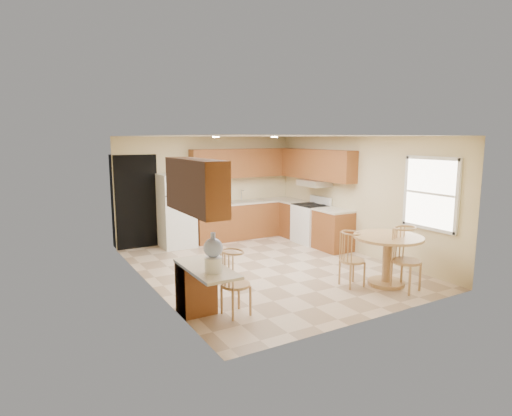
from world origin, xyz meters
TOP-DOWN VIEW (x-y plane):
  - floor at (0.00, 0.00)m, footprint 5.50×5.50m
  - ceiling at (0.00, 0.00)m, footprint 4.50×5.50m
  - wall_back at (0.00, 2.75)m, footprint 4.50×0.02m
  - wall_front at (0.00, -2.75)m, footprint 4.50×0.02m
  - wall_left at (-2.25, 0.00)m, footprint 0.02×5.50m
  - wall_right at (2.25, 0.00)m, footprint 0.02×5.50m
  - doorway at (-1.75, 2.73)m, footprint 0.90×0.02m
  - base_cab_back at (0.88, 2.45)m, footprint 2.75×0.60m
  - counter_back at (0.88, 2.45)m, footprint 2.75×0.63m
  - base_cab_right_a at (1.95, 1.85)m, footprint 0.60×0.59m
  - counter_right_a at (1.95, 1.85)m, footprint 0.63×0.59m
  - base_cab_right_b at (1.95, 0.40)m, footprint 0.60×0.80m
  - counter_right_b at (1.95, 0.40)m, footprint 0.63×0.80m
  - upper_cab_back at (0.88, 2.58)m, footprint 2.75×0.33m
  - upper_cab_right at (2.08, 1.21)m, footprint 0.33×2.42m
  - upper_cab_left at (-2.08, -1.60)m, footprint 0.33×1.40m
  - sink at (0.85, 2.45)m, footprint 0.78×0.44m
  - range_hood at (2.00, 1.18)m, footprint 0.50×0.76m
  - desk_pedestal at (-2.00, -1.32)m, footprint 0.48×0.42m
  - desk_top at (-2.00, -1.70)m, footprint 0.50×1.20m
  - window at (2.23, -1.85)m, footprint 0.06×1.12m
  - can_light_a at (-0.50, 1.20)m, footprint 0.14×0.14m
  - can_light_b at (0.90, 1.20)m, footprint 0.14×0.14m
  - refrigerator at (-0.95, 2.40)m, footprint 0.74×0.72m
  - stove at (1.92, 1.18)m, footprint 0.65×0.76m
  - dining_table at (1.24, -1.84)m, footprint 1.15×1.15m
  - chair_table_a at (0.69, -1.68)m, footprint 0.41×0.52m
  - chair_table_b at (1.29, -2.30)m, footprint 0.46×0.47m
  - chair_desk at (-1.55, -1.77)m, footprint 0.41×0.53m
  - water_crock at (-2.00, -1.93)m, footprint 0.25×0.25m

SIDE VIEW (x-z plane):
  - floor at x=0.00m, z-range 0.00..0.00m
  - desk_pedestal at x=-2.00m, z-range 0.00..0.72m
  - base_cab_back at x=0.88m, z-range 0.00..0.87m
  - base_cab_right_a at x=1.95m, z-range 0.00..0.87m
  - base_cab_right_b at x=1.95m, z-range 0.00..0.87m
  - stove at x=1.92m, z-range -0.08..1.01m
  - dining_table at x=1.24m, z-range 0.13..0.98m
  - chair_table_a at x=0.69m, z-range 0.10..1.02m
  - chair_desk at x=-1.55m, z-range 0.10..1.03m
  - chair_table_b at x=1.29m, z-range 0.11..1.15m
  - desk_top at x=-2.00m, z-range 0.73..0.77m
  - refrigerator at x=-0.95m, z-range 0.00..1.67m
  - counter_back at x=0.88m, z-range 0.87..0.91m
  - counter_right_a at x=1.95m, z-range 0.87..0.91m
  - counter_right_b at x=1.95m, z-range 0.87..0.91m
  - sink at x=0.85m, z-range 0.91..0.92m
  - water_crock at x=-2.00m, z-range 0.75..1.26m
  - doorway at x=-1.75m, z-range 0.00..2.10m
  - wall_back at x=0.00m, z-range 0.00..2.50m
  - wall_front at x=0.00m, z-range 0.00..2.50m
  - wall_left at x=-2.25m, z-range 0.00..2.50m
  - wall_right at x=2.25m, z-range 0.00..2.50m
  - range_hood at x=2.00m, z-range 1.35..1.49m
  - window at x=2.23m, z-range 0.85..2.15m
  - upper_cab_back at x=0.88m, z-range 1.50..2.20m
  - upper_cab_right at x=2.08m, z-range 1.50..2.20m
  - upper_cab_left at x=-2.08m, z-range 1.50..2.20m
  - can_light_a at x=-0.50m, z-range 2.48..2.49m
  - can_light_b at x=0.90m, z-range 2.48..2.49m
  - ceiling at x=0.00m, z-range 2.49..2.51m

